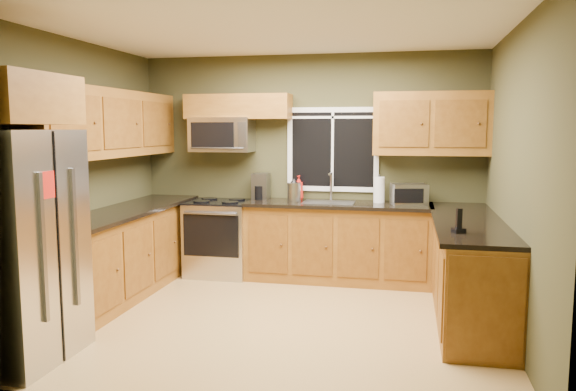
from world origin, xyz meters
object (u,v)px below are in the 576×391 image
at_px(refrigerator, 17,247).
at_px(soap_bottle_c, 296,193).
at_px(coffee_maker, 261,187).
at_px(toaster_oven, 409,194).
at_px(microwave, 222,135).
at_px(paper_towel_roll, 379,190).
at_px(soap_bottle_a, 299,188).
at_px(kettle, 294,191).
at_px(cordless_phone, 459,225).
at_px(range, 220,237).

xyz_separation_m(refrigerator, soap_bottle_c, (1.60, 3.00, 0.12)).
distance_m(coffee_maker, soap_bottle_c, 0.44).
relative_size(toaster_oven, coffee_maker, 1.39).
bearing_deg(microwave, soap_bottle_c, 5.89).
distance_m(paper_towel_roll, soap_bottle_c, 1.02).
bearing_deg(microwave, soap_bottle_a, 3.93).
height_order(toaster_oven, soap_bottle_c, toaster_oven).
distance_m(refrigerator, toaster_oven, 4.06).
xyz_separation_m(coffee_maker, kettle, (0.46, -0.18, -0.02)).
xyz_separation_m(coffee_maker, cordless_phone, (2.20, -1.83, -0.09)).
xyz_separation_m(toaster_oven, cordless_phone, (0.41, -1.66, -0.06)).
distance_m(range, cordless_phone, 3.20).
xyz_separation_m(range, kettle, (0.94, -0.02, 0.60)).
height_order(coffee_maker, kettle, coffee_maker).
bearing_deg(microwave, paper_towel_roll, -0.22).
distance_m(paper_towel_roll, soap_bottle_a, 0.98).
distance_m(range, soap_bottle_c, 1.09).
bearing_deg(range, paper_towel_roll, 3.83).
relative_size(toaster_oven, paper_towel_roll, 1.32).
relative_size(toaster_oven, kettle, 1.56).
relative_size(range, paper_towel_roll, 2.81).
relative_size(paper_towel_roll, soap_bottle_a, 1.13).
distance_m(kettle, cordless_phone, 2.40).
height_order(range, cordless_phone, cordless_phone).
height_order(refrigerator, coffee_maker, refrigerator).
bearing_deg(soap_bottle_c, refrigerator, -118.12).
distance_m(toaster_oven, cordless_phone, 1.71).
xyz_separation_m(toaster_oven, coffee_maker, (-1.79, 0.17, 0.03)).
relative_size(soap_bottle_a, cordless_phone, 1.44).
bearing_deg(range, soap_bottle_a, 11.95).
bearing_deg(kettle, microwave, 170.78).
bearing_deg(soap_bottle_a, cordless_phone, -47.20).
distance_m(coffee_maker, paper_towel_roll, 1.45).
bearing_deg(toaster_oven, microwave, 176.55).
bearing_deg(microwave, toaster_oven, -3.45).
bearing_deg(toaster_oven, paper_towel_roll, 159.31).
bearing_deg(soap_bottle_a, microwave, -176.07).
height_order(range, paper_towel_roll, paper_towel_roll).
height_order(microwave, toaster_oven, microwave).
relative_size(microwave, soap_bottle_c, 4.88).
distance_m(coffee_maker, cordless_phone, 2.86).
height_order(coffee_maker, cordless_phone, coffee_maker).
height_order(microwave, paper_towel_roll, microwave).
bearing_deg(range, toaster_oven, -0.02).
distance_m(soap_bottle_a, cordless_phone, 2.54).
xyz_separation_m(microwave, cordless_phone, (2.68, -1.80, -0.73)).
relative_size(range, soap_bottle_c, 6.02).
bearing_deg(coffee_maker, cordless_phone, -39.79).
distance_m(refrigerator, range, 2.89).
height_order(kettle, soap_bottle_c, kettle).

